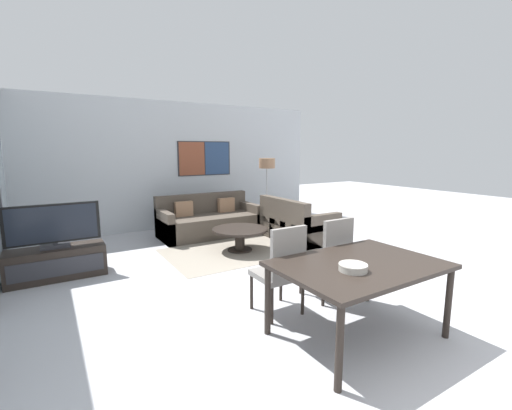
{
  "coord_description": "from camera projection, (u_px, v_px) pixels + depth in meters",
  "views": [
    {
      "loc": [
        -2.45,
        -1.52,
        1.76
      ],
      "look_at": [
        0.15,
        2.72,
        0.95
      ],
      "focal_mm": 24.0,
      "sensor_mm": 36.0,
      "label": 1
    }
  ],
  "objects": [
    {
      "name": "coffee_table",
      "position": [
        240.0,
        234.0,
        5.97
      ],
      "size": [
        0.96,
        0.96,
        0.4
      ],
      "color": "black",
      "rests_on": "ground_plane"
    },
    {
      "name": "ground_plane",
      "position": [
        413.0,
        365.0,
        2.82
      ],
      "size": [
        24.0,
        24.0,
        0.0
      ],
      "primitive_type": "plane",
      "color": "#B2B2B7"
    },
    {
      "name": "dining_chair_left",
      "position": [
        282.0,
        267.0,
        3.6
      ],
      "size": [
        0.46,
        0.46,
        0.98
      ],
      "color": "gray",
      "rests_on": "ground_plane"
    },
    {
      "name": "fruit_bowl",
      "position": [
        353.0,
        267.0,
        2.94
      ],
      "size": [
        0.25,
        0.25,
        0.06
      ],
      "color": "#B7B2A8",
      "rests_on": "dining_table"
    },
    {
      "name": "wall_back",
      "position": [
        174.0,
        165.0,
        7.67
      ],
      "size": [
        7.18,
        0.09,
        2.8
      ],
      "color": "silver",
      "rests_on": "ground_plane"
    },
    {
      "name": "floor_lamp",
      "position": [
        267.0,
        169.0,
        7.59
      ],
      "size": [
        0.35,
        0.35,
        1.57
      ],
      "color": "#2D2D33",
      "rests_on": "ground_plane"
    },
    {
      "name": "television",
      "position": [
        53.0,
        226.0,
        4.62
      ],
      "size": [
        1.15,
        0.2,
        0.61
      ],
      "color": "#2D2D33",
      "rests_on": "tv_console"
    },
    {
      "name": "sofa_side",
      "position": [
        295.0,
        226.0,
        6.71
      ],
      "size": [
        0.91,
        1.43,
        0.83
      ],
      "rotation": [
        0.0,
        0.0,
        1.57
      ],
      "color": "#51473D",
      "rests_on": "ground_plane"
    },
    {
      "name": "tv_console",
      "position": [
        57.0,
        263.0,
        4.7
      ],
      "size": [
        1.22,
        0.46,
        0.43
      ],
      "color": "black",
      "rests_on": "ground_plane"
    },
    {
      "name": "dining_table",
      "position": [
        359.0,
        270.0,
        3.17
      ],
      "size": [
        1.52,
        1.06,
        0.72
      ],
      "color": "black",
      "rests_on": "ground_plane"
    },
    {
      "name": "sofa_main",
      "position": [
        208.0,
        222.0,
        7.12
      ],
      "size": [
        2.02,
        0.91,
        0.83
      ],
      "color": "#51473D",
      "rests_on": "ground_plane"
    },
    {
      "name": "area_rug",
      "position": [
        240.0,
        250.0,
        6.02
      ],
      "size": [
        2.53,
        1.63,
        0.01
      ],
      "color": "gray",
      "rests_on": "ground_plane"
    },
    {
      "name": "dining_chair_centre",
      "position": [
        330.0,
        255.0,
        4.0
      ],
      "size": [
        0.46,
        0.46,
        0.98
      ],
      "color": "gray",
      "rests_on": "ground_plane"
    }
  ]
}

